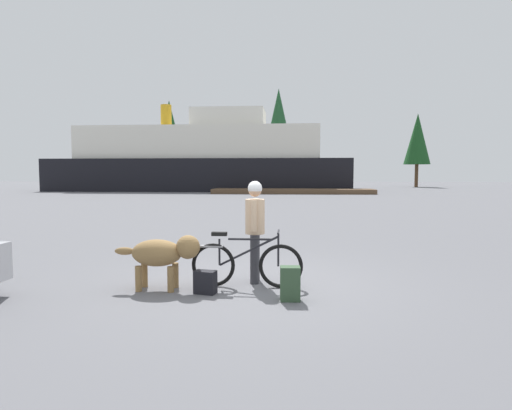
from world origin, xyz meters
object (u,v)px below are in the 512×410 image
at_px(dog, 163,253).
at_px(sailboat_moored, 203,185).
at_px(ferry_boat, 202,160).
at_px(bicycle, 246,264).
at_px(backpack, 290,284).
at_px(person_cyclist, 255,222).
at_px(handbag_pannier, 205,282).

height_order(dog, sailboat_moored, sailboat_moored).
bearing_deg(dog, ferry_boat, 100.92).
relative_size(bicycle, backpack, 3.63).
bearing_deg(person_cyclist, sailboat_moored, 102.92).
distance_m(backpack, handbag_pannier, 1.29).
relative_size(dog, handbag_pannier, 3.89).
distance_m(dog, ferry_boat, 38.33).
xyz_separation_m(person_cyclist, dog, (-1.38, -0.59, -0.43)).
height_order(ferry_boat, sailboat_moored, ferry_boat).
bearing_deg(bicycle, person_cyclist, 71.96).
distance_m(person_cyclist, backpack, 1.39).
height_order(person_cyclist, sailboat_moored, sailboat_moored).
bearing_deg(dog, handbag_pannier, -13.65).
bearing_deg(ferry_boat, backpack, -76.37).
height_order(backpack, ferry_boat, ferry_boat).
relative_size(person_cyclist, ferry_boat, 0.06).
bearing_deg(bicycle, handbag_pannier, -144.66).
distance_m(backpack, ferry_boat, 39.18).
bearing_deg(bicycle, dog, -169.47).
height_order(dog, ferry_boat, ferry_boat).
relative_size(dog, ferry_boat, 0.05).
bearing_deg(sailboat_moored, backpack, -76.62).
bearing_deg(handbag_pannier, person_cyclist, 47.86).
height_order(handbag_pannier, sailboat_moored, sailboat_moored).
bearing_deg(ferry_boat, sailboat_moored, 100.58).
bearing_deg(dog, backpack, -12.07).
relative_size(bicycle, dog, 1.31).
height_order(person_cyclist, dog, person_cyclist).
relative_size(bicycle, sailboat_moored, 0.22).
xyz_separation_m(handbag_pannier, ferry_boat, (-7.94, 37.72, 2.91)).
distance_m(dog, handbag_pannier, 0.82).
bearing_deg(handbag_pannier, bicycle, 35.34).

